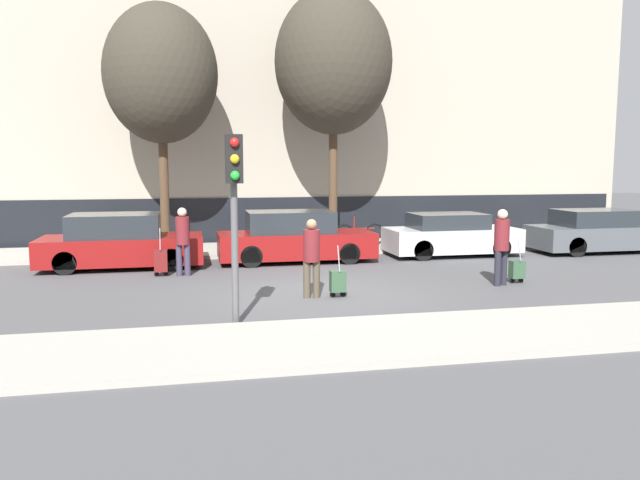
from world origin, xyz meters
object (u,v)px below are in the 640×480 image
at_px(trolley_center, 338,281).
at_px(trolley_right, 517,270).
at_px(parked_car_3, 599,232).
at_px(bare_tree_near_crossing, 161,74).
at_px(parked_bicycle, 360,234).
at_px(trolley_left, 161,261).
at_px(pedestrian_left, 183,237).
at_px(parked_car_0, 120,243).
at_px(pedestrian_right, 502,242).
at_px(parked_car_2, 451,236).
at_px(traffic_light, 234,190).
at_px(pedestrian_center, 312,253).
at_px(parked_car_1, 294,238).
at_px(bare_tree_down_street, 333,62).

xyz_separation_m(trolley_center, trolley_right, (4.48, 0.64, -0.01)).
distance_m(parked_car_3, bare_tree_near_crossing, 14.49).
bearing_deg(parked_car_3, parked_bicycle, 162.90).
xyz_separation_m(trolley_left, trolley_right, (8.20, -2.66, -0.07)).
bearing_deg(pedestrian_left, parked_car_0, 141.28).
bearing_deg(trolley_right, pedestrian_right, -160.48).
height_order(parked_car_2, parked_bicycle, parked_car_2).
bearing_deg(trolley_center, parked_car_3, 26.57).
distance_m(parked_car_3, traffic_light, 13.90).
bearing_deg(bare_tree_near_crossing, parked_car_3, -10.73).
relative_size(trolley_right, traffic_light, 0.33).
relative_size(traffic_light, parked_bicycle, 1.84).
bearing_deg(trolley_center, pedestrian_right, 6.59).
relative_size(pedestrian_center, parked_bicycle, 0.93).
relative_size(parked_car_3, trolley_right, 4.12).
bearing_deg(traffic_light, parked_car_1, 72.41).
height_order(parked_car_3, trolley_center, parked_car_3).
height_order(traffic_light, bare_tree_down_street, bare_tree_down_street).
distance_m(pedestrian_left, pedestrian_center, 4.12).
distance_m(trolley_right, parked_bicycle, 6.75).
xyz_separation_m(parked_car_2, trolley_right, (-0.30, -4.46, -0.30)).
bearing_deg(trolley_right, traffic_light, -158.59).
bearing_deg(pedestrian_right, pedestrian_center, -14.76).
bearing_deg(parked_car_0, parked_car_2, 1.29).
relative_size(pedestrian_center, bare_tree_near_crossing, 0.22).
bearing_deg(pedestrian_right, trolley_center, -13.00).
relative_size(trolley_left, parked_bicycle, 0.68).
height_order(pedestrian_left, traffic_light, traffic_light).
bearing_deg(parked_car_3, trolley_right, -141.11).
bearing_deg(bare_tree_down_street, traffic_light, -112.58).
bearing_deg(parked_car_2, parked_bicycle, 139.53).
xyz_separation_m(parked_car_2, traffic_light, (-7.05, -7.11, 1.72)).
xyz_separation_m(parked_car_3, bare_tree_near_crossing, (-13.42, 2.54, 4.83)).
bearing_deg(parked_car_2, bare_tree_down_street, 143.75).
bearing_deg(traffic_light, pedestrian_right, 21.57).
xyz_separation_m(parked_car_3, pedestrian_right, (-5.74, -4.39, 0.37)).
bearing_deg(parked_car_3, trolley_center, -153.43).
bearing_deg(bare_tree_near_crossing, bare_tree_down_street, 0.10).
relative_size(parked_car_0, trolley_left, 3.51).
distance_m(trolley_right, traffic_light, 7.53).
relative_size(parked_car_0, bare_tree_near_crossing, 0.57).
xyz_separation_m(parked_car_2, bare_tree_near_crossing, (-8.50, 2.29, 4.85)).
bearing_deg(parked_car_2, pedestrian_left, -166.88).
bearing_deg(pedestrian_right, bare_tree_down_street, -91.12).
xyz_separation_m(pedestrian_left, bare_tree_near_crossing, (-0.55, 4.15, 4.50)).
distance_m(trolley_left, bare_tree_down_street, 8.77).
bearing_deg(parked_car_2, parked_car_1, -178.06).
bearing_deg(trolley_left, traffic_light, -74.76).
xyz_separation_m(parked_car_1, traffic_light, (-2.20, -6.95, 1.66)).
distance_m(traffic_light, parked_bicycle, 10.41).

